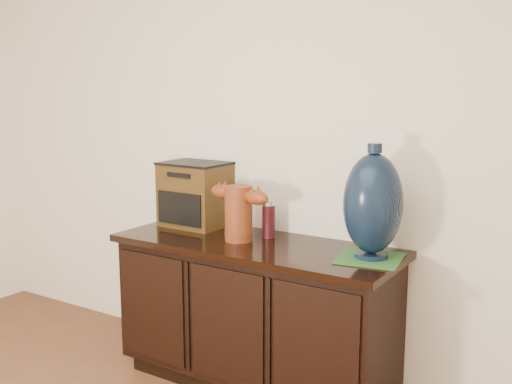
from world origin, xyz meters
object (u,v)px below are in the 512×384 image
Objects in this scene: sideboard at (255,313)px; tv_radio at (196,194)px; terracotta_vessel at (239,210)px; spray_can at (269,219)px; lamp_base at (373,204)px.

tv_radio is (-0.48, 0.14, 0.55)m from sideboard.
sideboard is 3.70× the size of terracotta_vessel.
tv_radio is 1.84× the size of spray_can.
terracotta_vessel reaches higher than sideboard.
lamp_base is at bearing -4.82° from tv_radio.
tv_radio is 0.49m from spray_can.
sideboard is at bearing -177.12° from lamp_base.
spray_can is (0.00, 0.13, 0.46)m from sideboard.
lamp_base is (1.08, -0.11, 0.07)m from tv_radio.
sideboard is 0.48m from spray_can.
sideboard is 2.84× the size of lamp_base.
tv_radio reaches higher than terracotta_vessel.
lamp_base reaches higher than spray_can.
terracotta_vessel is 0.42m from tv_radio.
terracotta_vessel is at bearing -171.66° from sideboard.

